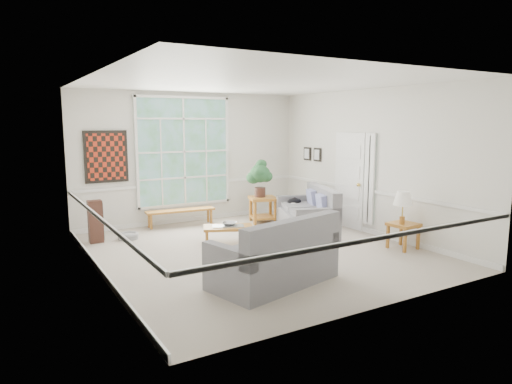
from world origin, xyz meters
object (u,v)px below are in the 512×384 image
loveseat_right (306,210)px  side_table (403,236)px  loveseat_front (273,249)px  end_table (263,210)px  coffee_table (228,235)px

loveseat_right → side_table: 2.09m
loveseat_front → side_table: loveseat_front is taller
end_table → side_table: 3.41m
side_table → loveseat_right: bearing=112.1°
end_table → side_table: bearing=-71.8°
coffee_table → side_table: size_ratio=1.94×
coffee_table → side_table: bearing=-12.4°
loveseat_front → end_table: bearing=47.2°
end_table → side_table: end_table is taller
loveseat_right → loveseat_front: loveseat_front is taller
loveseat_front → coffee_table: size_ratio=1.97×
coffee_table → loveseat_front: bearing=-76.5°
end_table → loveseat_front: bearing=-119.1°
loveseat_right → end_table: loveseat_right is taller
loveseat_right → coffee_table: bearing=-159.5°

